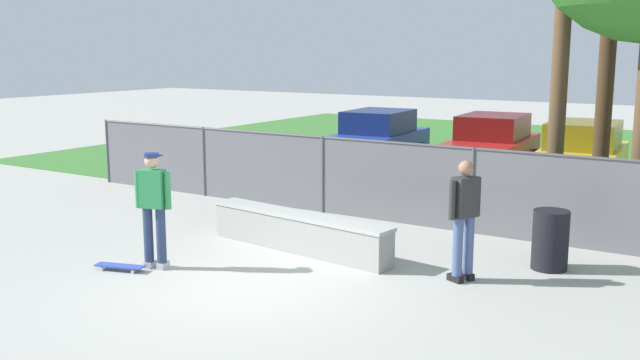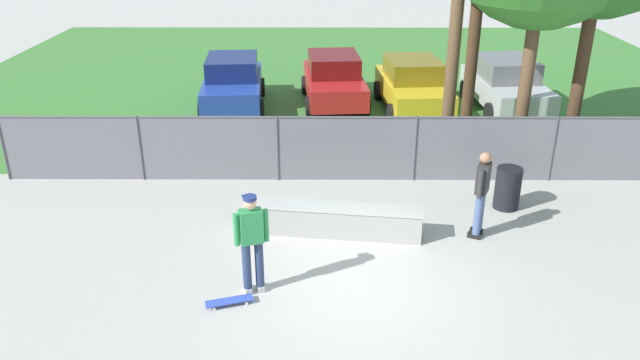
% 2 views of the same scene
% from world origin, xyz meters
% --- Properties ---
extents(ground_plane, '(80.00, 80.00, 0.00)m').
position_xyz_m(ground_plane, '(0.00, 0.00, 0.00)').
color(ground_plane, '#ADAAA3').
extents(grass_strip, '(28.49, 20.00, 0.02)m').
position_xyz_m(grass_strip, '(0.00, 15.02, 0.01)').
color(grass_strip, '#3D7A33').
rests_on(grass_strip, ground).
extents(concrete_ledge, '(3.73, 0.95, 0.66)m').
position_xyz_m(concrete_ledge, '(-0.40, 1.97, 0.33)').
color(concrete_ledge, '#999993').
rests_on(concrete_ledge, ground).
extents(skateboarder, '(0.57, 0.38, 1.84)m').
position_xyz_m(skateboarder, '(-1.75, -0.07, 1.03)').
color(skateboarder, beige).
rests_on(skateboarder, ground).
extents(skateboard, '(0.82, 0.43, 0.09)m').
position_xyz_m(skateboard, '(-2.13, -0.48, 0.07)').
color(skateboard, '#334CB2').
rests_on(skateboard, ground).
extents(chainlink_fence, '(16.56, 0.07, 1.63)m').
position_xyz_m(chainlink_fence, '(0.00, 4.72, 0.89)').
color(chainlink_fence, '#4C4C51').
rests_on(chainlink_fence, ground).
extents(car_blue, '(2.27, 4.33, 1.66)m').
position_xyz_m(car_blue, '(-3.51, 10.62, 0.84)').
color(car_blue, '#233D9E').
rests_on(car_blue, ground).
extents(car_red, '(2.27, 4.33, 1.66)m').
position_xyz_m(car_red, '(-0.20, 11.02, 0.84)').
color(car_red, '#B21E1E').
rests_on(car_red, ground).
extents(car_yellow, '(2.27, 4.33, 1.66)m').
position_xyz_m(car_yellow, '(2.33, 10.33, 0.84)').
color(car_yellow, gold).
rests_on(car_yellow, ground).
extents(car_silver, '(2.27, 4.33, 1.66)m').
position_xyz_m(car_silver, '(5.35, 10.45, 0.84)').
color(car_silver, '#B7BABF').
rests_on(car_silver, ground).
extents(bystander, '(0.39, 0.55, 1.82)m').
position_xyz_m(bystander, '(2.57, 1.93, 1.01)').
color(bystander, black).
rests_on(bystander, ground).
extents(trash_bin, '(0.56, 0.56, 0.94)m').
position_xyz_m(trash_bin, '(3.51, 3.23, 0.47)').
color(trash_bin, black).
rests_on(trash_bin, ground).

